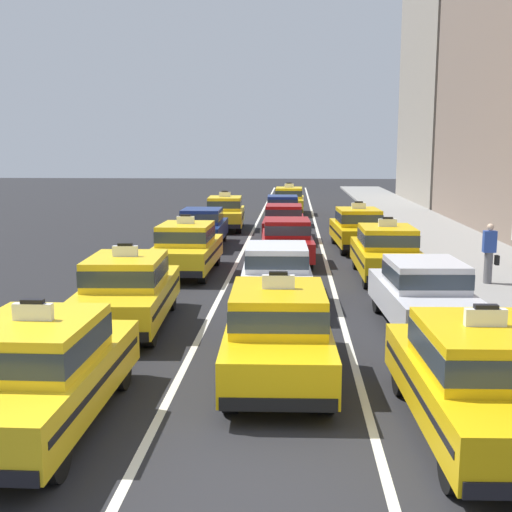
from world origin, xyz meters
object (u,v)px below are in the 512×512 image
at_px(sedan_center_fourth, 284,221).
at_px(sedan_right_second, 424,292).
at_px(sedan_center_fifth, 282,209).
at_px(taxi_right_fourth, 358,228).
at_px(pedestrian_trailing, 489,253).
at_px(taxi_left_third, 187,247).
at_px(sedan_center_second, 277,273).
at_px(sedan_left_fourth, 202,226).
at_px(taxi_right_third, 386,251).
at_px(sedan_center_third, 287,239).
at_px(taxi_right_nearest, 479,378).
at_px(taxi_left_second, 127,289).
at_px(taxi_left_fifth, 225,212).
at_px(taxi_left_nearest, 39,371).
at_px(taxi_center_sixth, 289,200).
at_px(taxi_center_nearest, 278,331).

distance_m(sedan_center_fourth, sedan_right_second, 14.52).
relative_size(sedan_center_fifth, taxi_right_fourth, 0.94).
bearing_deg(pedestrian_trailing, sedan_right_second, -121.75).
bearing_deg(taxi_left_third, sedan_center_fifth, 78.08).
bearing_deg(sedan_center_second, pedestrian_trailing, 20.75).
distance_m(taxi_right_fourth, pedestrian_trailing, 7.80).
distance_m(sedan_left_fourth, taxi_right_third, 9.25).
bearing_deg(sedan_center_third, pedestrian_trailing, -33.01).
distance_m(sedan_left_fourth, sedan_center_second, 10.50).
distance_m(sedan_center_fourth, taxi_right_nearest, 19.94).
height_order(taxi_left_second, taxi_right_fourth, same).
relative_size(taxi_left_second, taxi_left_fifth, 1.00).
xyz_separation_m(taxi_left_fifth, pedestrian_trailing, (9.14, -13.23, 0.15)).
xyz_separation_m(taxi_left_nearest, pedestrian_trailing, (9.34, 10.09, 0.15)).
xyz_separation_m(sedan_center_third, taxi_center_sixth, (-0.07, 17.24, 0.03)).
height_order(taxi_center_nearest, pedestrian_trailing, taxi_center_nearest).
bearing_deg(taxi_left_second, sedan_right_second, 2.23).
bearing_deg(sedan_right_second, taxi_left_second, -177.77).
bearing_deg(taxi_center_nearest, sedan_center_fifth, 90.86).
xyz_separation_m(sedan_left_fourth, taxi_center_nearest, (3.55, -15.46, 0.03)).
relative_size(sedan_left_fourth, sedan_center_third, 0.99).
distance_m(taxi_left_fifth, sedan_center_second, 15.84).
height_order(taxi_left_nearest, taxi_right_third, same).
bearing_deg(taxi_left_third, taxi_left_fifth, 89.93).
relative_size(taxi_left_second, sedan_right_second, 1.06).
bearing_deg(taxi_right_nearest, taxi_right_third, 88.57).
bearing_deg(sedan_left_fourth, sedan_center_fifth, 67.12).
bearing_deg(taxi_center_nearest, sedan_center_fourth, 90.60).
relative_size(taxi_left_fifth, sedan_right_second, 1.06).
distance_m(sedan_right_second, pedestrian_trailing, 5.22).
height_order(taxi_left_second, sedan_center_third, taxi_left_second).
relative_size(taxi_left_third, taxi_left_fifth, 0.99).
bearing_deg(taxi_left_third, taxi_right_nearest, -62.48).
bearing_deg(sedan_center_fourth, taxi_right_nearest, -81.19).
bearing_deg(sedan_center_second, taxi_left_second, -144.47).
bearing_deg(sedan_left_fourth, taxi_left_second, -89.81).
height_order(sedan_center_second, taxi_right_third, taxi_right_third).
xyz_separation_m(sedan_center_second, pedestrian_trailing, (6.12, 2.32, 0.18)).
bearing_deg(taxi_left_third, sedan_center_fourth, 69.38).
bearing_deg(sedan_center_fifth, taxi_left_second, -99.03).
xyz_separation_m(taxi_left_fifth, sedan_center_fourth, (3.01, -3.55, -0.03)).
height_order(sedan_center_fifth, taxi_right_third, taxi_right_third).
relative_size(sedan_center_fourth, sedan_center_fifth, 0.99).
bearing_deg(taxi_left_third, sedan_center_third, 34.31).
bearing_deg(sedan_right_second, sedan_center_fourth, 103.48).
xyz_separation_m(taxi_center_sixth, taxi_right_fourth, (2.89, -13.93, 0.00)).
bearing_deg(sedan_center_fifth, sedan_center_second, -89.45).
distance_m(taxi_left_second, taxi_center_nearest, 4.71).
bearing_deg(taxi_left_nearest, taxi_left_third, 89.09).
distance_m(taxi_center_sixth, sedan_right_second, 25.73).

